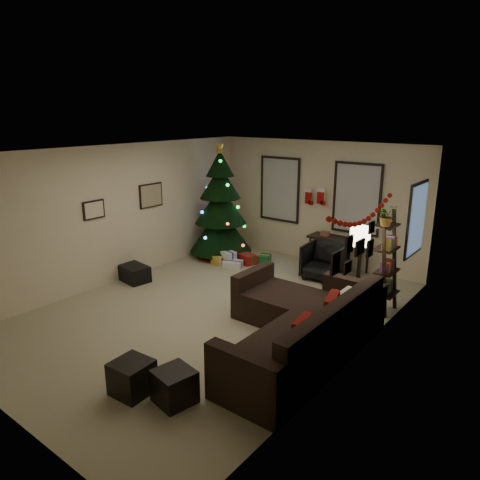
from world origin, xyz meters
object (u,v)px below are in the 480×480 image
christmas_tree (221,210)px  bookshelf (388,265)px  sofa (301,328)px  desk_chair (325,261)px  desk (339,242)px

christmas_tree → bookshelf: christmas_tree is taller
christmas_tree → sofa: size_ratio=0.87×
desk_chair → bookshelf: bookshelf is taller
sofa → desk: sofa is taller
bookshelf → desk_chair: bearing=153.2°
sofa → desk: (-1.08, 3.39, 0.32)m
christmas_tree → desk: bearing=16.5°
desk → desk_chair: size_ratio=1.78×
sofa → desk_chair: bearing=111.2°
bookshelf → christmas_tree: bearing=171.1°
sofa → bookshelf: bearing=75.7°
sofa → desk_chair: size_ratio=4.17×
desk → desk_chair: (0.02, -0.65, -0.26)m
christmas_tree → desk: 2.78m
christmas_tree → bookshelf: (4.20, -0.66, -0.27)m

